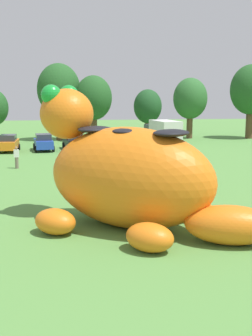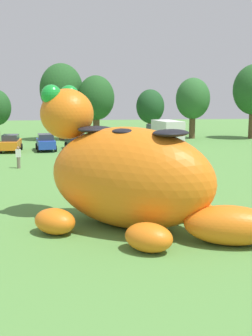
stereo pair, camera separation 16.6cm
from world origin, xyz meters
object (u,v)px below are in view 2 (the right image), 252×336
spectator_mid_field (192,179)px  spectator_wandering (18,157)px  giant_inflatable_creature (129,176)px  car_silver (107,141)px  box_truck (165,133)px  car_blue (46,142)px  car_black (76,141)px  car_orange (11,143)px  spectator_by_cars (124,145)px

spectator_mid_field → spectator_wandering: bearing=138.1°
giant_inflatable_creature → car_silver: (1.15, 26.31, -1.35)m
box_truck → spectator_wandering: box_truck is taller
car_blue → car_black: bearing=10.9°
car_blue → car_silver: same height
car_silver → box_truck: size_ratio=0.62×
car_black → car_silver: (3.28, -0.52, 0.00)m
car_orange → spectator_wandering: bearing=-78.9°
car_blue → spectator_mid_field: 22.63m
box_truck → spectator_by_cars: size_ratio=3.88×
giant_inflatable_creature → car_orange: giant_inflatable_creature is taller
giant_inflatable_creature → car_blue: bearing=101.2°
car_blue → car_silver: bearing=0.6°
spectator_wandering → car_blue: bearing=82.4°
car_blue → giant_inflatable_creature: bearing=-78.8°
box_truck → spectator_mid_field: 21.75m
car_silver → spectator_by_cars: car_silver is taller
car_black → box_truck: box_truck is taller
car_silver → spectator_wandering: (-7.76, -10.70, -0.01)m
car_orange → giant_inflatable_creature: bearing=-71.6°
car_silver → spectator_mid_field: bearing=-81.1°
car_orange → spectator_wandering: (2.03, -10.29, -0.01)m
car_silver → spectator_by_cars: 3.81m
car_orange → spectator_mid_field: car_orange is taller
giant_inflatable_creature → car_black: 26.95m
giant_inflatable_creature → car_blue: 26.79m
car_orange → box_truck: 16.19m
spectator_mid_field → car_blue: bearing=115.1°
car_silver → box_truck: 6.44m
car_black → spectator_wandering: (-4.48, -11.22, -0.01)m
car_black → spectator_wandering: 12.09m
spectator_mid_field → spectator_wandering: (-11.00, 9.87, 0.00)m
giant_inflatable_creature → car_blue: giant_inflatable_creature is taller
spectator_wandering → spectator_mid_field: bearing=-41.9°
giant_inflatable_creature → car_blue: (-5.20, 26.24, -1.35)m
giant_inflatable_creature → car_black: (-2.13, 26.83, -1.35)m
spectator_mid_field → spectator_wandering: same height
spectator_mid_field → spectator_by_cars: same height
car_black → box_truck: size_ratio=0.65×
car_silver → giant_inflatable_creature: bearing=-92.5°
giant_inflatable_creature → spectator_by_cars: giant_inflatable_creature is taller
spectator_mid_field → spectator_wandering: size_ratio=1.00×
car_orange → spectator_mid_field: 24.00m
car_orange → box_truck: box_truck is taller
giant_inflatable_creature → spectator_mid_field: 7.35m
spectator_by_cars → spectator_wandering: same height
car_orange → spectator_mid_field: (13.02, -20.16, -0.01)m
car_orange → car_blue: (3.44, 0.34, 0.00)m
car_orange → car_black: size_ratio=0.95×
car_silver → spectator_by_cars: bearing=-70.0°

